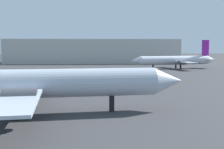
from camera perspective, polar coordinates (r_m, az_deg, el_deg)
airplane_at_gate at (r=31.45m, az=-16.25°, el=-1.77°), size 33.23×26.38×10.64m
airplane_distant at (r=96.59m, az=12.33°, el=2.74°), size 29.95×18.90×9.36m
terminal_building at (r=130.16m, az=-3.74°, el=4.56°), size 73.80×19.73×10.32m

